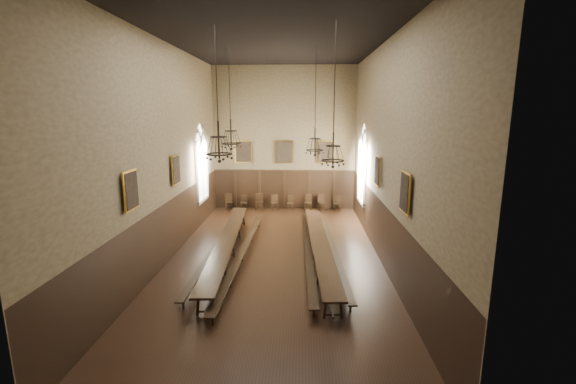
# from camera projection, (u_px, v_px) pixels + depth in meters

# --- Properties ---
(floor) EXTENTS (9.00, 18.00, 0.02)m
(floor) POSITION_uv_depth(u_px,v_px,m) (275.00, 260.00, 16.41)
(floor) COLOR black
(floor) RESTS_ON ground
(ceiling) EXTENTS (9.00, 18.00, 0.02)m
(ceiling) POSITION_uv_depth(u_px,v_px,m) (273.00, 36.00, 14.57)
(ceiling) COLOR black
(ceiling) RESTS_ON ground
(wall_back) EXTENTS (9.00, 0.02, 9.00)m
(wall_back) POSITION_uv_depth(u_px,v_px,m) (284.00, 139.00, 24.31)
(wall_back) COLOR #847251
(wall_back) RESTS_ON ground
(wall_front) EXTENTS (9.00, 0.02, 9.00)m
(wall_front) POSITION_uv_depth(u_px,v_px,m) (237.00, 210.00, 6.68)
(wall_front) COLOR #847251
(wall_front) RESTS_ON ground
(wall_left) EXTENTS (0.02, 18.00, 9.00)m
(wall_left) POSITION_uv_depth(u_px,v_px,m) (164.00, 154.00, 15.65)
(wall_left) COLOR #847251
(wall_left) RESTS_ON ground
(wall_right) EXTENTS (0.02, 18.00, 9.00)m
(wall_right) POSITION_uv_depth(u_px,v_px,m) (387.00, 155.00, 15.33)
(wall_right) COLOR #847251
(wall_right) RESTS_ON ground
(wainscot_panelling) EXTENTS (9.00, 18.00, 2.50)m
(wainscot_panelling) POSITION_uv_depth(u_px,v_px,m) (275.00, 232.00, 16.16)
(wainscot_panelling) COLOR black
(wainscot_panelling) RESTS_ON floor
(table_left) EXTENTS (1.34, 10.80, 0.84)m
(table_left) POSITION_uv_depth(u_px,v_px,m) (227.00, 248.00, 16.59)
(table_left) COLOR black
(table_left) RESTS_ON floor
(table_right) EXTENTS (1.17, 10.55, 0.82)m
(table_right) POSITION_uv_depth(u_px,v_px,m) (320.00, 251.00, 16.29)
(table_right) COLOR black
(table_right) RESTS_ON floor
(bench_left_outer) EXTENTS (0.37, 9.85, 0.44)m
(bench_left_outer) POSITION_uv_depth(u_px,v_px,m) (215.00, 251.00, 16.66)
(bench_left_outer) COLOR black
(bench_left_outer) RESTS_ON floor
(bench_left_inner) EXTENTS (0.58, 10.78, 0.48)m
(bench_left_inner) POSITION_uv_depth(u_px,v_px,m) (242.00, 254.00, 16.15)
(bench_left_inner) COLOR black
(bench_left_inner) RESTS_ON floor
(bench_right_inner) EXTENTS (0.54, 10.55, 0.47)m
(bench_right_inner) POSITION_uv_depth(u_px,v_px,m) (308.00, 252.00, 16.51)
(bench_right_inner) COLOR black
(bench_right_inner) RESTS_ON floor
(bench_right_outer) EXTENTS (0.68, 9.89, 0.44)m
(bench_right_outer) POSITION_uv_depth(u_px,v_px,m) (333.00, 252.00, 16.50)
(bench_right_outer) COLOR black
(bench_right_outer) RESTS_ON floor
(chair_0) EXTENTS (0.52, 0.52, 1.00)m
(chair_0) POSITION_uv_depth(u_px,v_px,m) (229.00, 205.00, 24.82)
(chair_0) COLOR black
(chair_0) RESTS_ON floor
(chair_1) EXTENTS (0.40, 0.40, 0.90)m
(chair_1) POSITION_uv_depth(u_px,v_px,m) (244.00, 205.00, 24.88)
(chair_1) COLOR black
(chair_1) RESTS_ON floor
(chair_2) EXTENTS (0.48, 0.48, 1.04)m
(chair_2) POSITION_uv_depth(u_px,v_px,m) (259.00, 205.00, 24.72)
(chair_2) COLOR black
(chair_2) RESTS_ON floor
(chair_3) EXTENTS (0.51, 0.51, 0.95)m
(chair_3) POSITION_uv_depth(u_px,v_px,m) (275.00, 205.00, 24.70)
(chair_3) COLOR black
(chair_3) RESTS_ON floor
(chair_4) EXTENTS (0.46, 0.46, 0.90)m
(chair_4) POSITION_uv_depth(u_px,v_px,m) (290.00, 206.00, 24.75)
(chair_4) COLOR black
(chair_4) RESTS_ON floor
(chair_5) EXTENTS (0.50, 0.50, 0.99)m
(chair_5) POSITION_uv_depth(u_px,v_px,m) (308.00, 205.00, 24.67)
(chair_5) COLOR black
(chair_5) RESTS_ON floor
(chair_6) EXTENTS (0.56, 0.56, 1.00)m
(chair_6) POSITION_uv_depth(u_px,v_px,m) (322.00, 206.00, 24.59)
(chair_6) COLOR black
(chair_6) RESTS_ON floor
(chair_7) EXTENTS (0.42, 0.42, 0.93)m
(chair_7) POSITION_uv_depth(u_px,v_px,m) (337.00, 206.00, 24.59)
(chair_7) COLOR black
(chair_7) RESTS_ON floor
(chandelier_back_left) EXTENTS (0.89, 0.89, 4.40)m
(chandelier_back_left) POSITION_uv_depth(u_px,v_px,m) (231.00, 137.00, 17.48)
(chandelier_back_left) COLOR black
(chandelier_back_left) RESTS_ON ceiling
(chandelier_back_right) EXTENTS (0.83, 0.83, 4.70)m
(chandelier_back_right) POSITION_uv_depth(u_px,v_px,m) (315.00, 143.00, 17.63)
(chandelier_back_right) COLOR black
(chandelier_back_right) RESTS_ON ceiling
(chandelier_front_left) EXTENTS (0.93, 0.93, 4.44)m
(chandelier_front_left) POSITION_uv_depth(u_px,v_px,m) (219.00, 146.00, 13.47)
(chandelier_front_left) COLOR black
(chandelier_front_left) RESTS_ON ceiling
(chandelier_front_right) EXTENTS (0.76, 0.76, 4.56)m
(chandelier_front_right) POSITION_uv_depth(u_px,v_px,m) (333.00, 151.00, 12.79)
(chandelier_front_right) COLOR black
(chandelier_front_right) RESTS_ON ceiling
(portrait_back_0) EXTENTS (1.10, 0.12, 1.40)m
(portrait_back_0) POSITION_uv_depth(u_px,v_px,m) (243.00, 152.00, 24.44)
(portrait_back_0) COLOR gold
(portrait_back_0) RESTS_ON wall_back
(portrait_back_1) EXTENTS (1.10, 0.12, 1.40)m
(portrait_back_1) POSITION_uv_depth(u_px,v_px,m) (284.00, 152.00, 24.35)
(portrait_back_1) COLOR gold
(portrait_back_1) RESTS_ON wall_back
(portrait_back_2) EXTENTS (1.10, 0.12, 1.40)m
(portrait_back_2) POSITION_uv_depth(u_px,v_px,m) (325.00, 152.00, 24.25)
(portrait_back_2) COLOR gold
(portrait_back_2) RESTS_ON wall_back
(portrait_left_0) EXTENTS (0.12, 1.00, 1.30)m
(portrait_left_0) POSITION_uv_depth(u_px,v_px,m) (176.00, 170.00, 16.79)
(portrait_left_0) COLOR gold
(portrait_left_0) RESTS_ON wall_left
(portrait_left_1) EXTENTS (0.12, 1.00, 1.30)m
(portrait_left_1) POSITION_uv_depth(u_px,v_px,m) (131.00, 190.00, 12.39)
(portrait_left_1) COLOR gold
(portrait_left_1) RESTS_ON wall_left
(portrait_right_0) EXTENTS (0.12, 1.00, 1.30)m
(portrait_right_0) POSITION_uv_depth(u_px,v_px,m) (378.00, 171.00, 16.48)
(portrait_right_0) COLOR gold
(portrait_right_0) RESTS_ON wall_right
(portrait_right_1) EXTENTS (0.12, 1.00, 1.30)m
(portrait_right_1) POSITION_uv_depth(u_px,v_px,m) (405.00, 192.00, 12.08)
(portrait_right_1) COLOR gold
(portrait_right_1) RESTS_ON wall_right
(window_right) EXTENTS (0.20, 2.20, 4.60)m
(window_right) POSITION_uv_depth(u_px,v_px,m) (362.00, 164.00, 20.94)
(window_right) COLOR white
(window_right) RESTS_ON wall_right
(window_left) EXTENTS (0.20, 2.20, 4.60)m
(window_left) POSITION_uv_depth(u_px,v_px,m) (201.00, 163.00, 21.26)
(window_left) COLOR white
(window_left) RESTS_ON wall_left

